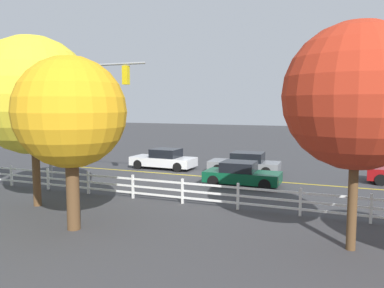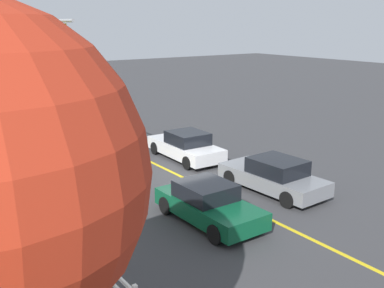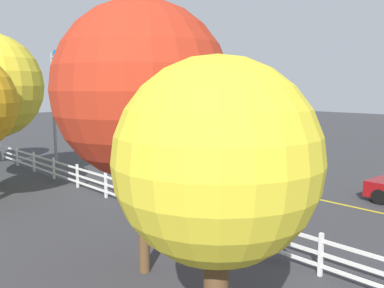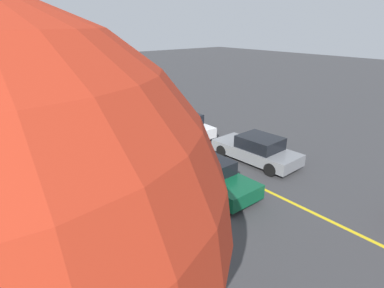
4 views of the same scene
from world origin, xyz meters
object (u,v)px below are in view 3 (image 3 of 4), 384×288
car_0 (175,151)px  tree_3 (217,163)px  tree_4 (142,91)px  car_2 (207,173)px  car_1 (245,161)px

car_0 → tree_3: size_ratio=0.86×
tree_3 → car_0: bearing=-38.7°
tree_4 → car_2: bearing=-54.6°
car_2 → car_0: bearing=150.9°
tree_3 → tree_4: (4.16, -1.64, 1.05)m
car_2 → tree_4: tree_4 is taller
tree_4 → tree_3: bearing=158.5°
car_1 → tree_3: 17.38m
car_1 → tree_4: size_ratio=0.67×
car_2 → tree_4: 10.56m
car_0 → car_1: (-5.76, -0.34, -0.00)m
car_0 → car_2: size_ratio=1.10×
car_0 → tree_4: tree_4 is taller
tree_3 → car_1: bearing=-51.8°
car_1 → tree_3: size_ratio=0.87×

